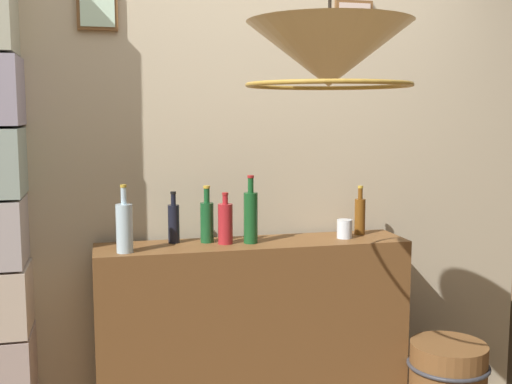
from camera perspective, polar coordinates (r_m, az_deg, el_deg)
panelled_rear_partition at (r=3.22m, az=-1.22°, el=2.48°), size 3.17×0.15×2.52m
bar_shelf_unit at (r=3.18m, az=-0.22°, el=-13.24°), size 1.50×0.32×0.98m
liquor_bottle_port at (r=3.00m, az=-2.79°, el=-2.80°), size 0.07×0.07×0.25m
liquor_bottle_gin at (r=3.04m, az=-7.44°, el=-2.72°), size 0.05×0.05×0.25m
liquor_bottle_brandy at (r=3.03m, az=-4.45°, el=-2.57°), size 0.06×0.06×0.27m
liquor_bottle_bourbon at (r=2.87m, az=-11.80°, el=-3.10°), size 0.07×0.07×0.30m
liquor_bottle_amaro at (r=3.00m, az=-0.48°, el=-2.18°), size 0.07×0.07×0.33m
liquor_bottle_scotch at (r=3.27m, az=9.37°, el=-2.07°), size 0.05×0.05×0.25m
glass_tumbler_rocks at (r=3.17m, az=8.00°, el=-3.32°), size 0.08×0.08×0.09m
pendant_lamp at (r=2.30m, az=6.61°, el=12.07°), size 0.60×0.60×0.50m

